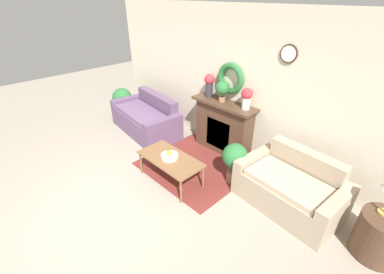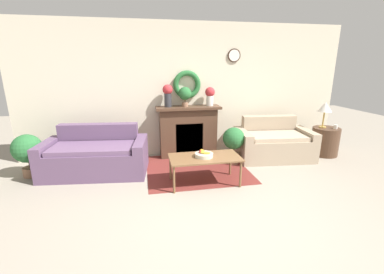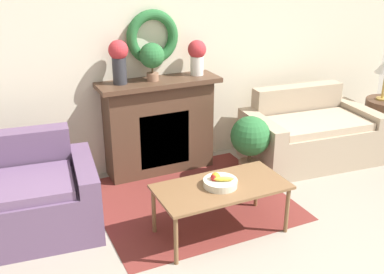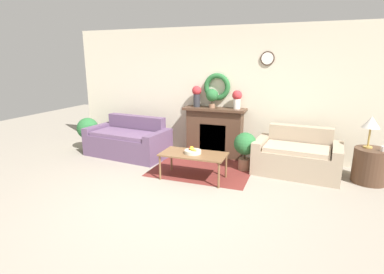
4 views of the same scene
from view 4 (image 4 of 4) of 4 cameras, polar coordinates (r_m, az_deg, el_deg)
The scene contains 16 objects.
ground_plane at distance 4.38m, azimuth -4.76°, elevation -13.00°, with size 16.00×16.00×0.00m, color gray.
floor_rug at distance 5.85m, azimuth 2.30°, elevation -5.73°, with size 1.83×1.67×0.01m.
wall_back at distance 6.47m, azimuth 5.16°, elevation 8.47°, with size 6.80×0.17×2.70m.
fireplace at distance 6.42m, azimuth 4.31°, elevation 0.98°, with size 1.31×0.41×1.05m.
couch_left at distance 6.65m, azimuth -12.02°, elevation -0.82°, with size 1.84×1.07×0.82m.
loveseat_right at distance 5.79m, azimuth 19.34°, elevation -3.61°, with size 1.56×1.02×0.82m.
coffee_table at distance 5.17m, azimuth 0.26°, elevation -3.58°, with size 1.13×0.57×0.46m.
fruit_bowl at distance 5.15m, azimuth 0.12°, elevation -2.72°, with size 0.29×0.29×0.12m.
side_table_by_loveseat at distance 5.87m, azimuth 30.83°, elevation -4.72°, with size 0.55×0.55×0.59m.
table_lamp at distance 5.74m, azimuth 30.97°, elevation 2.28°, with size 0.28×0.28×0.53m.
mug at distance 5.72m, azimuth 32.63°, elevation -1.90°, with size 0.08×0.08×0.08m.
vase_on_mantel_left at distance 6.41m, azimuth 0.91°, elevation 8.08°, with size 0.20×0.20×0.44m.
vase_on_mantel_right at distance 6.19m, azimuth 8.57°, elevation 7.32°, with size 0.20×0.20×0.38m.
potted_plant_on_mantel at distance 6.29m, azimuth 3.84°, elevation 7.83°, with size 0.26×0.26×0.39m.
potted_plant_floor_by_couch at distance 7.29m, azimuth -19.22°, elevation 1.29°, with size 0.49×0.49×0.74m.
potted_plant_floor_by_loveseat at distance 5.67m, azimuth 10.07°, elevation -1.77°, with size 0.42×0.42×0.72m.
Camera 4 is at (1.67, -3.52, 2.00)m, focal length 28.00 mm.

